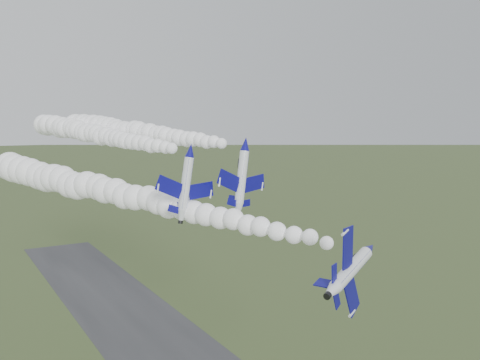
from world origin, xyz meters
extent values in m
cylinder|color=white|center=(5.00, -3.61, 33.24)|extent=(5.21, 8.55, 1.85)
cone|color=navy|center=(7.23, -8.52, 33.24)|extent=(2.61, 2.80, 1.85)
cone|color=white|center=(2.86, 1.12, 33.24)|extent=(2.44, 2.43, 1.85)
cylinder|color=black|center=(2.44, 2.05, 33.24)|extent=(1.10, 0.94, 0.94)
ellipsoid|color=black|center=(6.42, -5.38, 33.38)|extent=(2.33, 3.18, 1.23)
cube|color=navy|center=(3.87, -3.23, 36.17)|extent=(2.15, 2.74, 4.58)
cube|color=navy|center=(5.19, -2.63, 30.24)|extent=(2.15, 2.74, 4.58)
cube|color=navy|center=(2.89, 0.12, 34.82)|extent=(0.99, 1.26, 2.00)
cube|color=navy|center=(3.59, 0.44, 31.66)|extent=(0.99, 1.26, 2.00)
cube|color=navy|center=(4.51, 0.59, 33.55)|extent=(2.68, 2.39, 0.65)
cylinder|color=white|center=(-6.76, 22.26, 44.19)|extent=(2.73, 8.09, 1.64)
cone|color=navy|center=(-6.06, 17.30, 44.19)|extent=(1.92, 2.29, 1.64)
cone|color=white|center=(-7.43, 27.03, 44.19)|extent=(1.86, 1.91, 1.64)
cylinder|color=black|center=(-7.56, 27.97, 44.19)|extent=(0.90, 0.68, 0.83)
ellipsoid|color=black|center=(-6.38, 20.25, 44.71)|extent=(1.46, 2.85, 1.10)
cube|color=navy|center=(-9.65, 22.62, 44.54)|extent=(4.58, 2.85, 0.89)
cube|color=navy|center=(-4.12, 23.40, 43.55)|extent=(4.58, 2.85, 0.89)
cube|color=navy|center=(-8.78, 25.98, 44.45)|extent=(2.00, 1.29, 0.42)
cube|color=navy|center=(-5.84, 26.40, 43.92)|extent=(2.00, 1.29, 0.42)
cube|color=navy|center=(-7.07, 26.00, 45.40)|extent=(0.68, 1.56, 2.07)
cylinder|color=white|center=(2.56, 21.80, 44.95)|extent=(3.83, 8.37, 1.68)
cone|color=navy|center=(3.96, 16.80, 44.95)|extent=(2.20, 2.53, 1.68)
cone|color=white|center=(1.22, 26.61, 44.95)|extent=(2.09, 2.15, 1.68)
cylinder|color=black|center=(0.96, 27.55, 44.95)|extent=(0.98, 0.79, 0.85)
ellipsoid|color=black|center=(3.21, 19.78, 45.49)|extent=(1.84, 3.02, 1.12)
cube|color=navy|center=(-0.46, 21.77, 45.26)|extent=(4.94, 3.46, 0.84)
cube|color=navy|center=(5.13, 23.33, 44.34)|extent=(4.94, 3.46, 0.84)
cube|color=navy|center=(-0.03, 25.34, 45.19)|extent=(2.17, 1.56, 0.40)
cube|color=navy|center=(2.95, 26.17, 44.70)|extent=(2.17, 1.56, 0.40)
cube|color=navy|center=(1.71, 25.59, 46.20)|extent=(0.86, 1.63, 2.15)
camera|label=1|loc=(-40.56, -50.52, 48.96)|focal=40.00mm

